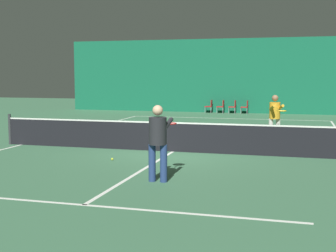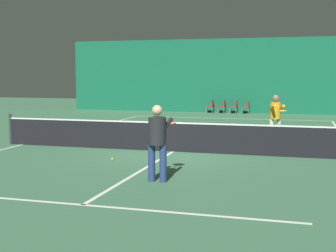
% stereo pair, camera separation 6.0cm
% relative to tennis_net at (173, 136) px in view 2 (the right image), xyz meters
% --- Properties ---
extents(ground_plane, '(60.00, 60.00, 0.00)m').
position_rel_tennis_net_xyz_m(ground_plane, '(0.00, 0.00, -0.51)').
color(ground_plane, '#386647').
extents(backdrop_curtain, '(23.00, 0.12, 4.76)m').
position_rel_tennis_net_xyz_m(backdrop_curtain, '(0.00, 15.97, 1.87)').
color(backdrop_curtain, '#146042').
rests_on(backdrop_curtain, ground).
extents(court_line_baseline_far, '(11.00, 0.10, 0.00)m').
position_rel_tennis_net_xyz_m(court_line_baseline_far, '(0.00, 11.90, -0.51)').
color(court_line_baseline_far, silver).
rests_on(court_line_baseline_far, ground).
extents(court_line_service_far, '(8.25, 0.10, 0.00)m').
position_rel_tennis_net_xyz_m(court_line_service_far, '(0.00, 6.40, -0.51)').
color(court_line_service_far, silver).
rests_on(court_line_service_far, ground).
extents(court_line_service_near, '(8.25, 0.10, 0.00)m').
position_rel_tennis_net_xyz_m(court_line_service_near, '(0.00, -6.40, -0.51)').
color(court_line_service_near, silver).
rests_on(court_line_service_near, ground).
extents(court_line_sideline_left, '(0.10, 23.80, 0.00)m').
position_rel_tennis_net_xyz_m(court_line_sideline_left, '(-5.50, 0.00, -0.51)').
color(court_line_sideline_left, silver).
rests_on(court_line_sideline_left, ground).
extents(court_line_centre, '(0.10, 12.80, 0.00)m').
position_rel_tennis_net_xyz_m(court_line_centre, '(0.00, 0.00, -0.51)').
color(court_line_centre, silver).
rests_on(court_line_centre, ground).
extents(tennis_net, '(12.00, 0.10, 1.07)m').
position_rel_tennis_net_xyz_m(tennis_net, '(0.00, 0.00, 0.00)').
color(tennis_net, black).
rests_on(tennis_net, ground).
extents(player_near, '(0.44, 1.39, 1.76)m').
position_rel_tennis_net_xyz_m(player_near, '(0.77, -4.12, 0.51)').
color(player_near, navy).
rests_on(player_near, ground).
extents(player_far, '(0.73, 1.41, 1.71)m').
position_rel_tennis_net_xyz_m(player_far, '(3.00, 3.24, 0.48)').
color(player_far, beige).
rests_on(player_far, ground).
extents(courtside_chair_0, '(0.44, 0.44, 0.84)m').
position_rel_tennis_net_xyz_m(courtside_chair_0, '(-1.71, 15.42, -0.03)').
color(courtside_chair_0, '#99999E').
rests_on(courtside_chair_0, ground).
extents(courtside_chair_1, '(0.44, 0.44, 0.84)m').
position_rel_tennis_net_xyz_m(courtside_chair_1, '(-0.94, 15.42, -0.03)').
color(courtside_chair_1, '#99999E').
rests_on(courtside_chair_1, ground).
extents(courtside_chair_2, '(0.44, 0.44, 0.84)m').
position_rel_tennis_net_xyz_m(courtside_chair_2, '(-0.18, 15.42, -0.03)').
color(courtside_chair_2, '#99999E').
rests_on(courtside_chair_2, ground).
extents(courtside_chair_3, '(0.44, 0.44, 0.84)m').
position_rel_tennis_net_xyz_m(courtside_chair_3, '(0.58, 15.42, -0.03)').
color(courtside_chair_3, '#99999E').
rests_on(courtside_chair_3, ground).
extents(tennis_ball, '(0.07, 0.07, 0.07)m').
position_rel_tennis_net_xyz_m(tennis_ball, '(-1.28, -1.93, -0.48)').
color(tennis_ball, '#D1DB33').
rests_on(tennis_ball, ground).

